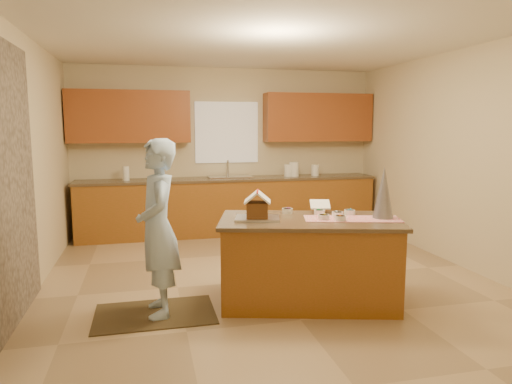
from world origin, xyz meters
TOP-DOWN VIEW (x-y plane):
  - floor at (0.00, 0.00)m, footprint 5.50×5.50m
  - ceiling at (0.00, 0.00)m, footprint 5.50×5.50m
  - wall_back at (0.00, 2.75)m, footprint 5.50×5.50m
  - wall_front at (0.00, -2.75)m, footprint 5.50×5.50m
  - wall_left at (-2.50, 0.00)m, footprint 5.50×5.50m
  - wall_right at (2.50, 0.00)m, footprint 5.50×5.50m
  - stone_accent at (-2.48, -0.80)m, footprint 0.00×2.50m
  - window_curtain at (0.00, 2.72)m, footprint 1.05×0.03m
  - back_counter_base at (0.00, 2.45)m, footprint 4.80×0.60m
  - back_counter_top at (0.00, 2.45)m, footprint 4.85×0.63m
  - upper_cabinet_left at (-1.55, 2.57)m, footprint 1.85×0.35m
  - upper_cabinet_right at (1.55, 2.57)m, footprint 1.85×0.35m
  - sink at (0.00, 2.45)m, footprint 0.70×0.45m
  - faucet at (0.00, 2.63)m, footprint 0.03×0.03m
  - island_base at (0.22, -0.73)m, footprint 1.83×1.24m
  - island_top at (0.22, -0.73)m, footprint 1.92×1.33m
  - table_runner at (0.62, -0.84)m, footprint 0.98×0.56m
  - baking_tray at (-0.29, -0.65)m, footprint 0.49×0.42m
  - cookbook at (0.44, -0.43)m, footprint 0.24×0.21m
  - tinsel_tree at (0.93, -0.88)m, footprint 0.25×0.25m
  - rug at (-1.29, -0.70)m, footprint 1.11×0.72m
  - boy at (-1.24, -0.70)m, footprint 0.42×0.62m
  - canister_a at (1.00, 2.45)m, footprint 0.15×0.15m
  - canister_b at (1.09, 2.45)m, footprint 0.17×0.17m
  - canister_c at (1.47, 2.45)m, footprint 0.13×0.13m
  - paper_towel at (-1.63, 2.45)m, footprint 0.10×0.10m
  - gingerbread_house at (-0.29, -0.65)m, footprint 0.31×0.32m
  - candy_bowls at (0.42, -0.67)m, footprint 0.70×0.62m

SIDE VIEW (x-z plane):
  - floor at x=0.00m, z-range 0.00..0.00m
  - rug at x=-1.29m, z-range 0.00..0.01m
  - island_base at x=0.22m, z-range 0.00..0.82m
  - back_counter_base at x=0.00m, z-range 0.00..0.88m
  - boy at x=-1.24m, z-range 0.01..1.64m
  - island_top at x=0.22m, z-range 0.82..0.85m
  - table_runner at x=0.62m, z-range 0.85..0.86m
  - baking_tray at x=-0.29m, z-range 0.85..0.88m
  - candy_bowls at x=0.42m, z-range 0.85..0.90m
  - sink at x=0.00m, z-range 0.83..0.95m
  - back_counter_top at x=0.00m, z-range 0.88..0.92m
  - cookbook at x=0.44m, z-range 0.89..0.98m
  - gingerbread_house at x=-0.29m, z-range 0.84..1.10m
  - canister_c at x=1.47m, z-range 0.92..1.10m
  - canister_a at x=1.00m, z-range 0.92..1.12m
  - paper_towel at x=-1.63m, z-range 0.92..1.14m
  - canister_b at x=1.09m, z-range 0.92..1.16m
  - faucet at x=0.00m, z-range 0.92..1.20m
  - tinsel_tree at x=0.93m, z-range 0.85..1.36m
  - stone_accent at x=-2.48m, z-range 0.00..2.50m
  - wall_back at x=0.00m, z-range 1.35..1.35m
  - wall_front at x=0.00m, z-range 1.35..1.35m
  - wall_left at x=-2.50m, z-range 1.35..1.35m
  - wall_right at x=2.50m, z-range 1.35..1.35m
  - window_curtain at x=0.00m, z-range 1.15..2.15m
  - upper_cabinet_left at x=-1.55m, z-range 1.50..2.30m
  - upper_cabinet_right at x=1.55m, z-range 1.50..2.30m
  - ceiling at x=0.00m, z-range 2.70..2.70m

